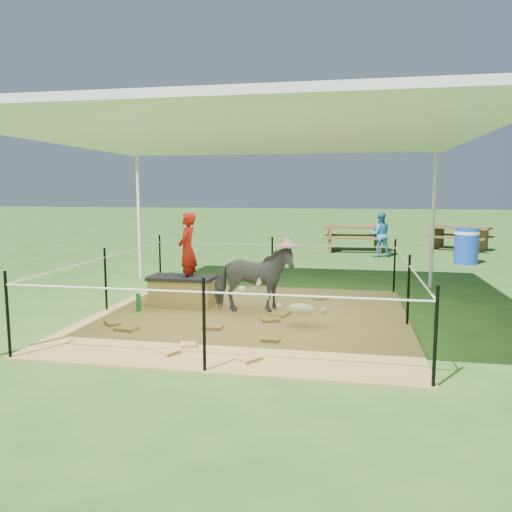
% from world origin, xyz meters
% --- Properties ---
extents(ground, '(90.00, 90.00, 0.00)m').
position_xyz_m(ground, '(0.00, 0.00, 0.00)').
color(ground, '#2D5919').
rests_on(ground, ground).
extents(hay_patch, '(4.60, 4.60, 0.03)m').
position_xyz_m(hay_patch, '(0.00, 0.00, 0.01)').
color(hay_patch, brown).
rests_on(hay_patch, ground).
extents(canopy_tent, '(6.30, 6.30, 2.90)m').
position_xyz_m(canopy_tent, '(0.00, 0.00, 2.69)').
color(canopy_tent, silver).
rests_on(canopy_tent, ground).
extents(rope_fence, '(4.54, 4.54, 1.00)m').
position_xyz_m(rope_fence, '(0.00, -0.00, 0.64)').
color(rope_fence, black).
rests_on(rope_fence, ground).
extents(straw_bale, '(0.98, 0.50, 0.43)m').
position_xyz_m(straw_bale, '(-1.18, 0.46, 0.25)').
color(straw_bale, '#B59342').
rests_on(straw_bale, hay_patch).
extents(dark_cloth, '(1.05, 0.56, 0.05)m').
position_xyz_m(dark_cloth, '(-1.18, 0.46, 0.49)').
color(dark_cloth, black).
rests_on(dark_cloth, straw_bale).
extents(woman, '(0.29, 0.43, 1.17)m').
position_xyz_m(woman, '(-1.08, 0.46, 1.05)').
color(woman, '#A2160F').
rests_on(woman, straw_bale).
extents(green_bottle, '(0.08, 0.08, 0.27)m').
position_xyz_m(green_bottle, '(-1.73, 0.01, 0.17)').
color(green_bottle, '#1C802C').
rests_on(green_bottle, hay_patch).
extents(pony, '(1.29, 0.77, 1.02)m').
position_xyz_m(pony, '(0.01, 0.30, 0.54)').
color(pony, '#46474B').
rests_on(pony, hay_patch).
extents(pink_hat, '(0.32, 0.32, 0.15)m').
position_xyz_m(pink_hat, '(0.01, 0.30, 1.12)').
color(pink_hat, pink).
rests_on(pink_hat, pony).
extents(foal, '(1.08, 0.78, 0.54)m').
position_xyz_m(foal, '(0.82, -0.39, 0.30)').
color(foal, beige).
rests_on(foal, hay_patch).
extents(trash_barrel, '(0.63, 0.63, 0.91)m').
position_xyz_m(trash_barrel, '(4.38, 6.45, 0.46)').
color(trash_barrel, '#163EAC').
rests_on(trash_barrel, ground).
extents(picnic_table_near, '(1.97, 1.49, 0.78)m').
position_xyz_m(picnic_table_near, '(1.55, 8.65, 0.39)').
color(picnic_table_near, brown).
rests_on(picnic_table_near, ground).
extents(picnic_table_far, '(2.15, 1.93, 0.74)m').
position_xyz_m(picnic_table_far, '(4.84, 9.58, 0.37)').
color(picnic_table_far, brown).
rests_on(picnic_table_far, ground).
extents(distant_person, '(0.70, 0.60, 1.27)m').
position_xyz_m(distant_person, '(2.27, 7.41, 0.64)').
color(distant_person, teal).
rests_on(distant_person, ground).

